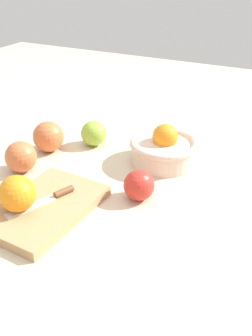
% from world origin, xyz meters
% --- Properties ---
extents(ground_plane, '(2.40, 2.40, 0.00)m').
position_xyz_m(ground_plane, '(0.00, 0.00, 0.00)').
color(ground_plane, beige).
extents(bowl, '(0.18, 0.18, 0.10)m').
position_xyz_m(bowl, '(-0.19, 0.12, 0.04)').
color(bowl, beige).
rests_on(bowl, ground_plane).
extents(cutting_board, '(0.27, 0.19, 0.02)m').
position_xyz_m(cutting_board, '(0.13, -0.02, 0.01)').
color(cutting_board, tan).
rests_on(cutting_board, ground_plane).
extents(orange_on_board, '(0.08, 0.08, 0.08)m').
position_xyz_m(orange_on_board, '(0.17, -0.05, 0.06)').
color(orange_on_board, orange).
rests_on(orange_on_board, cutting_board).
extents(knife, '(0.15, 0.07, 0.01)m').
position_xyz_m(knife, '(0.11, -0.02, 0.03)').
color(knife, silver).
rests_on(knife, cutting_board).
extents(apple_back_center, '(0.07, 0.07, 0.07)m').
position_xyz_m(apple_back_center, '(-0.01, 0.14, 0.03)').
color(apple_back_center, red).
rests_on(apple_back_center, ground_plane).
extents(apple_front_left, '(0.07, 0.07, 0.07)m').
position_xyz_m(apple_front_left, '(-0.19, -0.09, 0.04)').
color(apple_front_left, '#8EB738').
rests_on(apple_front_left, ground_plane).
extents(apple_front_center, '(0.08, 0.08, 0.08)m').
position_xyz_m(apple_front_center, '(0.01, -0.18, 0.04)').
color(apple_front_center, '#CC6638').
rests_on(apple_front_center, ground_plane).
extents(apple_front_left_2, '(0.08, 0.08, 0.08)m').
position_xyz_m(apple_front_left_2, '(-0.11, -0.18, 0.04)').
color(apple_front_left_2, '#CC6638').
rests_on(apple_front_left_2, ground_plane).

